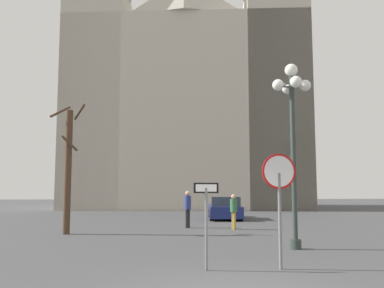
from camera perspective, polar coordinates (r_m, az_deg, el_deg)
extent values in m
cube|color=#BCB5A5|center=(41.57, -0.53, 3.33)|extent=(23.17, 15.12, 17.28)
cube|color=#BCB5A5|center=(39.62, -12.85, 5.73)|extent=(6.02, 6.02, 19.71)
cube|color=#BCB5A5|center=(38.59, 11.47, 6.01)|extent=(6.02, 6.02, 19.71)
cylinder|color=slate|center=(10.45, 11.95, -10.23)|extent=(0.08, 0.08, 2.30)
cylinder|color=red|center=(10.43, 11.81, -3.68)|extent=(0.86, 0.15, 0.87)
cylinder|color=white|center=(10.41, 11.84, -3.67)|extent=(0.76, 0.10, 0.76)
cylinder|color=slate|center=(10.10, 1.96, -11.54)|extent=(0.07, 0.07, 1.94)
cube|color=black|center=(10.05, 1.94, -6.04)|extent=(0.60, 0.05, 0.25)
cube|color=white|center=(10.03, 1.95, -6.04)|extent=(0.51, 0.02, 0.17)
cylinder|color=#2D3833|center=(13.87, 13.73, -2.26)|extent=(0.16, 0.16, 5.61)
cylinder|color=#2D3833|center=(13.97, 14.00, -13.19)|extent=(0.36, 0.36, 0.30)
sphere|color=white|center=(14.38, 13.43, 9.81)|extent=(0.42, 0.42, 0.42)
sphere|color=white|center=(14.39, 15.22, 7.75)|extent=(0.38, 0.38, 0.38)
cylinder|color=#2D3833|center=(14.32, 14.36, 7.79)|extent=(0.05, 0.45, 0.05)
sphere|color=white|center=(14.67, 12.95, 7.42)|extent=(0.38, 0.38, 0.38)
cylinder|color=#2D3833|center=(14.46, 13.21, 7.63)|extent=(0.45, 0.05, 0.05)
sphere|color=white|center=(14.12, 11.71, 7.92)|extent=(0.38, 0.38, 0.38)
cylinder|color=#2D3833|center=(14.18, 12.60, 7.88)|extent=(0.05, 0.45, 0.05)
sphere|color=white|center=(13.83, 14.04, 8.27)|extent=(0.38, 0.38, 0.38)
cylinder|color=#2D3833|center=(14.04, 13.76, 8.05)|extent=(0.45, 0.05, 0.05)
cylinder|color=#473323|center=(18.42, -16.63, -3.60)|extent=(0.29, 0.29, 5.25)
cylinder|color=#473323|center=(18.18, -16.41, 0.08)|extent=(0.70, 0.33, 0.67)
cylinder|color=#473323|center=(18.87, -15.15, 4.25)|extent=(0.64, 0.82, 0.59)
cylinder|color=#473323|center=(19.07, -17.59, 4.23)|extent=(0.67, 1.03, 0.68)
cube|color=navy|center=(26.21, 4.49, -9.12)|extent=(2.26, 4.73, 0.68)
cube|color=#333D47|center=(25.95, 4.52, -7.79)|extent=(1.91, 2.70, 0.56)
cylinder|color=black|center=(27.74, 2.51, -9.30)|extent=(0.27, 0.66, 0.64)
cylinder|color=black|center=(27.84, 6.07, -9.26)|extent=(0.27, 0.66, 0.64)
cylinder|color=black|center=(24.62, 2.72, -9.73)|extent=(0.27, 0.66, 0.64)
cylinder|color=black|center=(24.73, 6.73, -9.68)|extent=(0.27, 0.66, 0.64)
cylinder|color=olive|center=(19.65, 5.85, -10.43)|extent=(0.12, 0.12, 0.80)
cylinder|color=olive|center=(19.80, 5.63, -10.40)|extent=(0.12, 0.12, 0.80)
cylinder|color=#33663F|center=(19.68, 5.72, -8.38)|extent=(0.32, 0.32, 0.60)
sphere|color=tan|center=(19.67, 5.71, -7.19)|extent=(0.22, 0.22, 0.22)
cylinder|color=black|center=(20.47, -0.45, -10.18)|extent=(0.12, 0.12, 0.88)
cylinder|color=black|center=(20.34, -0.73, -10.20)|extent=(0.12, 0.12, 0.88)
cylinder|color=navy|center=(20.36, -0.59, -8.03)|extent=(0.32, 0.32, 0.66)
sphere|color=tan|center=(20.35, -0.59, -6.77)|extent=(0.24, 0.24, 0.24)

